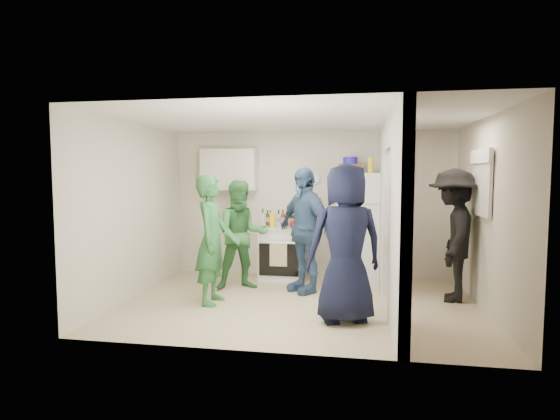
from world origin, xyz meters
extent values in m
plane|color=beige|center=(0.00, 0.00, 0.00)|extent=(4.80, 4.80, 0.00)
plane|color=silver|center=(0.00, 1.70, 1.25)|extent=(4.80, 0.00, 4.80)
plane|color=silver|center=(0.00, -1.70, 1.25)|extent=(4.80, 0.00, 4.80)
plane|color=silver|center=(-2.40, 0.00, 1.25)|extent=(0.00, 3.40, 3.40)
plane|color=silver|center=(2.40, 0.00, 1.25)|extent=(0.00, 3.40, 3.40)
plane|color=white|center=(0.00, 0.00, 2.50)|extent=(4.80, 4.80, 0.00)
cube|color=silver|center=(1.20, 1.10, 1.25)|extent=(0.12, 1.20, 2.50)
cube|color=silver|center=(1.20, -1.10, 1.25)|extent=(0.12, 1.20, 2.50)
cube|color=silver|center=(1.20, 0.00, 2.30)|extent=(0.12, 1.00, 0.40)
cube|color=white|center=(-0.46, 1.37, 0.45)|extent=(0.75, 0.62, 0.89)
cube|color=silver|center=(-1.40, 1.52, 1.85)|extent=(0.95, 0.34, 0.70)
cube|color=silver|center=(0.77, 1.34, 0.89)|extent=(0.74, 0.71, 1.79)
cube|color=brown|center=(0.67, 1.39, 1.86)|extent=(0.35, 0.25, 0.15)
cylinder|color=#1E169B|center=(0.67, 1.39, 1.99)|extent=(0.24, 0.24, 0.11)
cylinder|color=yellow|center=(0.99, 1.24, 1.91)|extent=(0.09, 0.09, 0.25)
cylinder|color=white|center=(0.05, 1.68, 1.70)|extent=(0.22, 0.02, 0.22)
cube|color=olive|center=(0.00, 1.65, 1.35)|extent=(0.35, 0.08, 0.03)
cube|color=black|center=(2.38, 0.20, 1.65)|extent=(0.03, 0.70, 0.80)
cube|color=white|center=(2.36, 0.20, 1.65)|extent=(0.04, 0.76, 0.86)
cube|color=white|center=(2.34, 0.20, 2.00)|extent=(0.04, 0.82, 0.18)
cylinder|color=yellow|center=(-0.58, 1.15, 1.02)|extent=(0.09, 0.09, 0.25)
cylinder|color=red|center=(-0.24, 1.17, 0.95)|extent=(0.09, 0.09, 0.12)
imported|color=#2B6D36|center=(-1.18, -0.16, 0.88)|extent=(0.42, 0.64, 1.75)
imported|color=#367433|center=(-0.96, 0.64, 0.84)|extent=(1.00, 0.90, 1.67)
imported|color=#3A5780|center=(0.00, 0.63, 0.94)|extent=(1.10, 1.10, 1.87)
imported|color=black|center=(0.63, -0.64, 0.95)|extent=(1.08, 0.88, 1.90)
imported|color=black|center=(2.10, 0.51, 0.92)|extent=(0.93, 1.32, 1.85)
cylinder|color=#5B3112|center=(-0.72, 1.50, 1.03)|extent=(0.06, 0.06, 0.27)
cylinder|color=#194B1A|center=(-0.64, 1.29, 1.03)|extent=(0.06, 0.06, 0.28)
cylinder|color=silver|center=(-0.53, 1.51, 1.03)|extent=(0.08, 0.08, 0.27)
cylinder|color=#682F12|center=(-0.43, 1.34, 1.04)|extent=(0.07, 0.07, 0.29)
cylinder|color=#AEB8C1|center=(-0.34, 1.57, 1.04)|extent=(0.07, 0.07, 0.31)
cylinder|color=#1B3312|center=(-0.29, 1.38, 1.02)|extent=(0.07, 0.07, 0.26)
cylinder|color=olive|center=(-0.20, 1.52, 1.01)|extent=(0.06, 0.06, 0.25)
cylinder|color=silver|center=(-0.76, 1.25, 1.05)|extent=(0.06, 0.06, 0.31)
cylinder|color=#4D1C0D|center=(-0.39, 1.46, 1.01)|extent=(0.07, 0.07, 0.24)
camera|label=1|loc=(0.69, -5.83, 1.75)|focal=28.00mm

